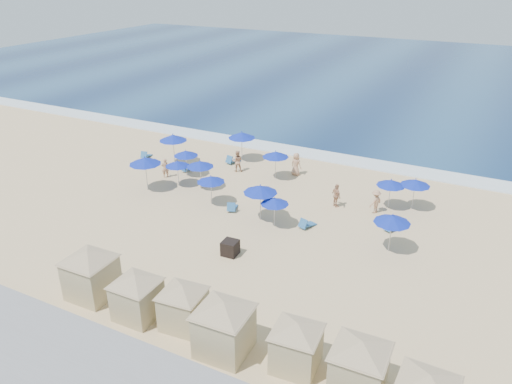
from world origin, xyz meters
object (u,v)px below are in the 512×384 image
at_px(cabana_5, 360,360).
at_px(umbrella_11, 392,219).
at_px(umbrella_5, 200,164).
at_px(cabana_0, 90,268).
at_px(umbrella_4, 242,135).
at_px(umbrella_8, 260,189).
at_px(umbrella_2, 186,153).
at_px(umbrella_1, 145,161).
at_px(trash_bin, 230,248).
at_px(beachgoer_3, 376,201).
at_px(cabana_3, 224,320).
at_px(umbrella_0, 173,138).
at_px(umbrella_10, 415,182).
at_px(beachgoer_4, 296,164).
at_px(umbrella_7, 276,154).
at_px(cabana_1, 136,290).
at_px(beachgoer_0, 165,168).
at_px(umbrella_6, 211,179).
at_px(umbrella_3, 177,164).
at_px(umbrella_9, 391,183).
at_px(beachgoer_1, 237,161).
at_px(cabana_4, 297,339).
at_px(umbrella_12, 275,201).
at_px(beachgoer_2, 336,195).

relative_size(cabana_5, umbrella_11, 1.79).
relative_size(cabana_5, umbrella_5, 1.90).
height_order(cabana_0, umbrella_4, cabana_0).
bearing_deg(umbrella_4, umbrella_8, -55.00).
height_order(umbrella_2, umbrella_4, umbrella_4).
bearing_deg(umbrella_2, umbrella_1, -106.56).
distance_m(trash_bin, beachgoer_3, 11.19).
xyz_separation_m(cabana_3, umbrella_0, (-15.46, 17.75, 0.64)).
xyz_separation_m(umbrella_10, beachgoer_4, (-9.71, 2.00, -1.09)).
xyz_separation_m(umbrella_7, umbrella_8, (2.11, -6.84, 0.18)).
height_order(cabana_1, beachgoer_0, cabana_1).
bearing_deg(cabana_3, umbrella_6, 124.05).
height_order(umbrella_2, umbrella_3, umbrella_2).
bearing_deg(trash_bin, cabana_1, -101.74).
bearing_deg(umbrella_3, umbrella_5, 10.06).
xyz_separation_m(umbrella_5, umbrella_9, (13.56, 3.19, -0.07)).
bearing_deg(umbrella_8, beachgoer_1, 129.28).
distance_m(cabana_4, umbrella_0, 25.37).
bearing_deg(cabana_1, cabana_4, 2.90).
bearing_deg(umbrella_4, umbrella_10, -10.66).
bearing_deg(cabana_3, cabana_0, 177.08).
height_order(umbrella_6, umbrella_9, umbrella_9).
bearing_deg(umbrella_9, umbrella_8, -142.11).
height_order(cabana_4, cabana_5, cabana_5).
bearing_deg(umbrella_1, umbrella_12, -4.31).
xyz_separation_m(umbrella_1, beachgoer_3, (16.41, 4.17, -1.53)).
xyz_separation_m(umbrella_6, beachgoer_4, (3.20, 7.79, -1.02)).
relative_size(umbrella_8, beachgoer_4, 1.38).
bearing_deg(umbrella_0, cabana_1, -59.15).
relative_size(umbrella_1, umbrella_10, 1.17).
bearing_deg(umbrella_9, umbrella_2, -174.48).
bearing_deg(umbrella_2, beachgoer_2, 0.53).
height_order(umbrella_5, umbrella_8, umbrella_8).
bearing_deg(umbrella_9, cabana_5, -80.35).
height_order(umbrella_5, beachgoer_1, umbrella_5).
height_order(trash_bin, umbrella_2, umbrella_2).
xyz_separation_m(umbrella_4, beachgoer_3, (13.00, -4.59, -1.48)).
xyz_separation_m(umbrella_2, beachgoer_3, (15.31, 0.48, -1.10)).
xyz_separation_m(cabana_1, cabana_3, (4.95, -0.16, 0.18)).
relative_size(umbrella_5, beachgoer_4, 1.25).
distance_m(umbrella_4, umbrella_11, 17.69).
xyz_separation_m(umbrella_1, umbrella_11, (18.50, -0.48, -0.21)).
height_order(umbrella_2, umbrella_7, umbrella_7).
distance_m(cabana_0, beachgoer_0, 15.80).
bearing_deg(trash_bin, cabana_4, -45.56).
distance_m(cabana_4, beachgoer_4, 21.34).
height_order(cabana_1, umbrella_5, cabana_1).
relative_size(umbrella_2, umbrella_7, 0.94).
bearing_deg(umbrella_0, umbrella_9, -0.68).
distance_m(umbrella_11, beachgoer_4, 12.81).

